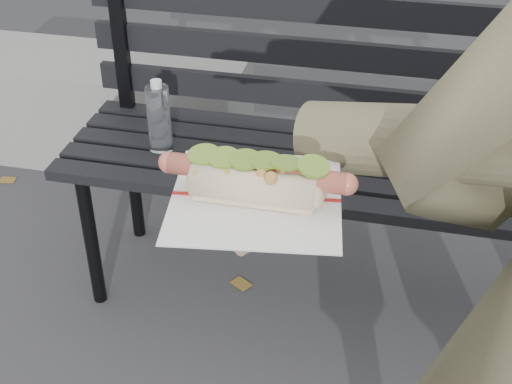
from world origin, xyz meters
TOP-DOWN VIEW (x-y plane):
  - park_bench at (0.07, 1.00)m, footprint 1.50×0.44m
  - concrete_block at (-0.94, 1.60)m, footprint 1.20×0.40m
  - held_hotdog at (0.29, -0.02)m, footprint 0.64×0.30m

SIDE VIEW (x-z plane):
  - concrete_block at x=-0.94m, z-range 0.00..0.40m
  - park_bench at x=0.07m, z-range 0.08..0.96m
  - held_hotdog at x=0.29m, z-range 0.98..1.18m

